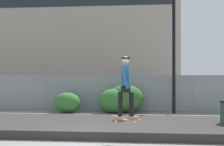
% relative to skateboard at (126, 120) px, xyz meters
% --- Properties ---
extents(ground_plane, '(120.00, 120.00, 0.00)m').
position_rel_skateboard_xyz_m(ground_plane, '(-0.76, -0.23, -0.65)').
color(ground_plane, slate).
extents(gravel_berm, '(14.44, 3.67, 0.27)m').
position_rel_skateboard_xyz_m(gravel_berm, '(-0.76, 1.97, -0.51)').
color(gravel_berm, '#33302D').
rests_on(gravel_berm, ground_plane).
extents(skateboard, '(0.80, 0.22, 0.07)m').
position_rel_skateboard_xyz_m(skateboard, '(0.00, 0.00, 0.00)').
color(skateboard, '#9E5B33').
extents(skater, '(0.72, 0.58, 1.72)m').
position_rel_skateboard_xyz_m(skater, '(0.00, 0.00, 0.99)').
color(skater, gray).
rests_on(skater, skateboard).
extents(chain_fence, '(22.70, 0.06, 1.85)m').
position_rel_skateboard_xyz_m(chain_fence, '(-0.76, 7.11, 0.28)').
color(chain_fence, gray).
rests_on(chain_fence, ground_plane).
extents(street_lamp, '(0.44, 0.44, 7.48)m').
position_rel_skateboard_xyz_m(street_lamp, '(2.00, 6.50, 3.95)').
color(street_lamp, black).
rests_on(street_lamp, ground_plane).
extents(parked_car_near, '(4.46, 2.07, 1.66)m').
position_rel_skateboard_xyz_m(parked_car_near, '(-5.03, 10.21, 0.19)').
color(parked_car_near, silver).
rests_on(parked_car_near, ground_plane).
extents(library_building, '(25.23, 12.22, 19.53)m').
position_rel_skateboard_xyz_m(library_building, '(-7.14, 36.62, 9.12)').
color(library_building, '#9E9384').
rests_on(library_building, ground_plane).
extents(shrub_left, '(1.29, 1.06, 1.00)m').
position_rel_skateboard_xyz_m(shrub_left, '(-3.22, 6.29, -0.15)').
color(shrub_left, '#336B2D').
rests_on(shrub_left, ground_plane).
extents(shrub_center, '(1.54, 1.26, 1.19)m').
position_rel_skateboard_xyz_m(shrub_center, '(-0.90, 6.39, -0.05)').
color(shrub_center, '#336B2D').
rests_on(shrub_center, ground_plane).
extents(shrub_right, '(1.79, 1.46, 1.38)m').
position_rel_skateboard_xyz_m(shrub_right, '(-0.34, 6.62, 0.04)').
color(shrub_right, '#2D5B28').
rests_on(shrub_right, ground_plane).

